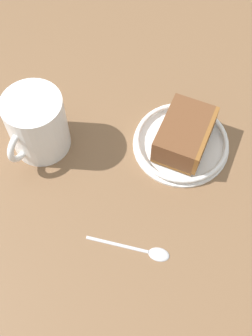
# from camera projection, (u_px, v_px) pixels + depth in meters

# --- Properties ---
(ground_plane) EXTENTS (1.48, 1.48, 0.02)m
(ground_plane) POSITION_uv_depth(u_px,v_px,m) (165.00, 168.00, 0.67)
(ground_plane) COLOR brown
(small_plate) EXTENTS (0.15, 0.15, 0.02)m
(small_plate) POSITION_uv_depth(u_px,v_px,m) (181.00, 143.00, 0.67)
(small_plate) COLOR white
(small_plate) RESTS_ON ground_plane
(cake_slice) EXTENTS (0.12, 0.11, 0.05)m
(cake_slice) POSITION_uv_depth(u_px,v_px,m) (185.00, 134.00, 0.64)
(cake_slice) COLOR brown
(cake_slice) RESTS_ON small_plate
(tea_mug) EXTENTS (0.11, 0.09, 0.10)m
(tea_mug) POSITION_uv_depth(u_px,v_px,m) (37.00, 124.00, 0.63)
(tea_mug) COLOR white
(tea_mug) RESTS_ON ground_plane
(teaspoon) EXTENTS (0.04, 0.12, 0.01)m
(teaspoon) POSITION_uv_depth(u_px,v_px,m) (146.00, 251.00, 0.59)
(teaspoon) COLOR silver
(teaspoon) RESTS_ON ground_plane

